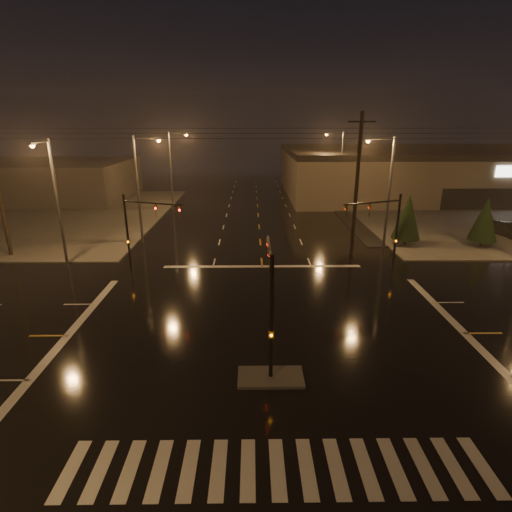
{
  "coord_description": "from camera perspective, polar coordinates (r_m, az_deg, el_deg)",
  "views": [
    {
      "loc": [
        -0.85,
        -19.53,
        11.14
      ],
      "look_at": [
        -0.57,
        4.74,
        3.0
      ],
      "focal_mm": 28.0,
      "sensor_mm": 36.0,
      "label": 1
    }
  ],
  "objects": [
    {
      "name": "sidewalk_ne",
      "position": [
        59.39,
        30.79,
        5.18
      ],
      "size": [
        36.0,
        36.0,
        0.12
      ],
      "primitive_type": "cube",
      "color": "#413F3A",
      "rests_on": "ground"
    },
    {
      "name": "streetlight_3",
      "position": [
        37.89,
        18.12,
        9.54
      ],
      "size": [
        2.77,
        0.32,
        10.0
      ],
      "color": "#38383A",
      "rests_on": "ground"
    },
    {
      "name": "streetlight_1",
      "position": [
        39.29,
        -16.16,
        10.02
      ],
      "size": [
        2.77,
        0.32,
        10.0
      ],
      "color": "#38383A",
      "rests_on": "ground"
    },
    {
      "name": "streetlight_2",
      "position": [
        54.78,
        -11.82,
        12.57
      ],
      "size": [
        2.77,
        0.32,
        10.0
      ],
      "color": "#38383A",
      "rests_on": "ground"
    },
    {
      "name": "sidewalk_nw",
      "position": [
        58.53,
        -30.65,
        5.04
      ],
      "size": [
        36.0,
        36.0,
        0.12
      ],
      "primitive_type": "cube",
      "color": "#413F3A",
      "rests_on": "ground"
    },
    {
      "name": "ground",
      "position": [
        22.5,
        1.62,
        -11.15
      ],
      "size": [
        140.0,
        140.0,
        0.0
      ],
      "primitive_type": "plane",
      "color": "black",
      "rests_on": "ground"
    },
    {
      "name": "signal_mast_nw",
      "position": [
        31.76,
        -16.49,
        4.39
      ],
      "size": [
        4.84,
        1.86,
        6.0
      ],
      "color": "black",
      "rests_on": "ground"
    },
    {
      "name": "crosswalk",
      "position": [
        15.35,
        3.08,
        -28.01
      ],
      "size": [
        15.0,
        2.6,
        0.01
      ],
      "primitive_type": "cube",
      "color": "beige",
      "rests_on": "ground"
    },
    {
      "name": "conifer_1",
      "position": [
        42.46,
        29.9,
        4.56
      ],
      "size": [
        2.53,
        2.53,
        4.65
      ],
      "color": "black",
      "rests_on": "ground"
    },
    {
      "name": "signal_mast_median",
      "position": [
        18.06,
        2.1,
        -5.63
      ],
      "size": [
        0.25,
        4.59,
        6.0
      ],
      "color": "black",
      "rests_on": "ground"
    },
    {
      "name": "signal_mast_ne",
      "position": [
        32.26,
        18.12,
        4.45
      ],
      "size": [
        4.84,
        1.86,
        6.0
      ],
      "color": "black",
      "rests_on": "ground"
    },
    {
      "name": "conifer_0",
      "position": [
        40.0,
        20.85,
        5.24
      ],
      "size": [
        2.65,
        2.65,
        4.84
      ],
      "color": "black",
      "rests_on": "ground"
    },
    {
      "name": "stop_bar_far",
      "position": [
        32.51,
        0.88,
        -1.49
      ],
      "size": [
        16.0,
        0.5,
        0.01
      ],
      "primitive_type": "cube",
      "color": "beige",
      "rests_on": "ground"
    },
    {
      "name": "car_parked",
      "position": [
        48.52,
        32.13,
        3.38
      ],
      "size": [
        2.96,
        5.05,
        1.61
      ],
      "primitive_type": "imported",
      "rotation": [
        0.0,
        0.0,
        0.24
      ],
      "color": "black",
      "rests_on": "ground"
    },
    {
      "name": "streetlight_4",
      "position": [
        57.07,
        11.81,
        12.8
      ],
      "size": [
        2.77,
        0.32,
        10.0
      ],
      "color": "#38383A",
      "rests_on": "ground"
    },
    {
      "name": "median_island",
      "position": [
        19.09,
        2.1,
        -16.91
      ],
      "size": [
        3.0,
        1.6,
        0.15
      ],
      "primitive_type": "cube",
      "color": "#413F3A",
      "rests_on": "ground"
    },
    {
      "name": "retail_building",
      "position": [
        75.04,
        28.43,
        10.79
      ],
      "size": [
        60.2,
        28.3,
        7.2
      ],
      "color": "#706750",
      "rests_on": "ground"
    },
    {
      "name": "streetlight_5",
      "position": [
        34.66,
        -26.83,
        7.71
      ],
      "size": [
        0.32,
        2.77,
        10.0
      ],
      "color": "#38383A",
      "rests_on": "ground"
    },
    {
      "name": "commercial_block",
      "position": [
        70.86,
        -29.9,
        9.37
      ],
      "size": [
        30.0,
        18.0,
        5.6
      ],
      "primitive_type": "cube",
      "color": "#423C3A",
      "rests_on": "ground"
    },
    {
      "name": "utility_pole_1",
      "position": [
        35.04,
        14.19,
        9.77
      ],
      "size": [
        2.2,
        0.32,
        12.0
      ],
      "color": "black",
      "rests_on": "ground"
    }
  ]
}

